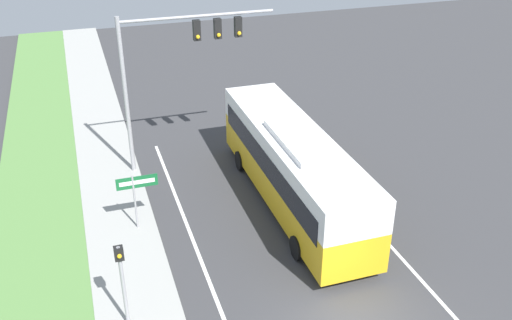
# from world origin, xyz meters

# --- Properties ---
(lane_divider_far) EXTENTS (0.14, 30.00, 0.01)m
(lane_divider_far) POSITION_xyz_m (3.60, 0.00, 0.00)
(lane_divider_far) COLOR silver
(lane_divider_far) RESTS_ON ground_plane
(bus) EXTENTS (2.73, 11.83, 3.59)m
(bus) POSITION_xyz_m (1.10, 7.56, 1.97)
(bus) COLOR gold
(bus) RESTS_ON ground_plane
(signal_gantry) EXTENTS (7.05, 0.41, 7.45)m
(signal_gantry) POSITION_xyz_m (-2.74, 12.55, 5.47)
(signal_gantry) COLOR #939399
(signal_gantry) RESTS_ON ground_plane
(pedestrian_signal) EXTENTS (0.28, 0.34, 3.11)m
(pedestrian_signal) POSITION_xyz_m (-6.59, 2.30, 2.11)
(pedestrian_signal) COLOR #939399
(pedestrian_signal) RESTS_ON ground_plane
(street_sign) EXTENTS (1.61, 0.08, 2.48)m
(street_sign) POSITION_xyz_m (-5.44, 7.66, 1.83)
(street_sign) COLOR #939399
(street_sign) RESTS_ON ground_plane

